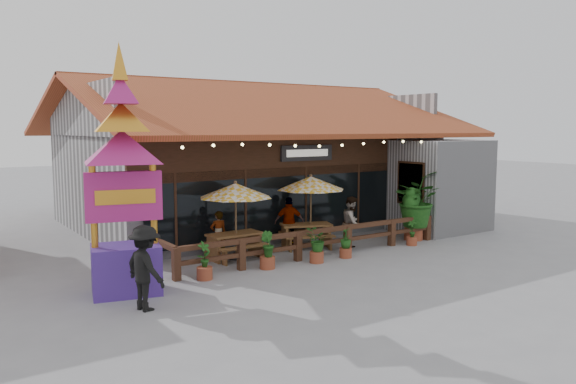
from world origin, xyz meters
TOP-DOWN VIEW (x-y plane):
  - ground at (0.00, 0.00)m, footprint 100.00×100.00m
  - restaurant_building at (0.26, 6.61)m, footprint 15.50×14.73m
  - patio_railing at (-2.25, -0.27)m, footprint 10.00×2.60m
  - umbrella_left at (-3.96, 0.79)m, footprint 2.43×2.43m
  - umbrella_right at (-0.92, 0.98)m, footprint 3.11×3.11m
  - picnic_table_left at (-3.97, 0.87)m, footprint 1.73×1.50m
  - picnic_table_right at (-1.13, 0.96)m, footprint 2.13×1.99m
  - thai_sign_tower at (-7.99, -0.89)m, footprint 2.92×2.92m
  - tropical_plant at (2.90, -0.21)m, footprint 2.30×2.38m
  - diner_a at (-4.31, 1.30)m, footprint 0.56×0.38m
  - diner_b at (0.02, -0.10)m, footprint 1.10×1.05m
  - diner_c at (-1.52, 1.40)m, footprint 1.09×0.84m
  - pedestrian at (-8.04, -2.40)m, footprint 0.98×1.38m
  - planter_a at (-5.83, -0.83)m, footprint 0.43×0.43m
  - planter_b at (-3.79, -0.78)m, footprint 0.45×0.48m
  - planter_c at (-2.16, -1.01)m, footprint 0.78×0.73m
  - planter_d at (-1.01, -1.00)m, footprint 0.50×0.50m
  - planter_e at (2.13, -0.85)m, footprint 0.37×0.37m

SIDE VIEW (x-z plane):
  - ground at x=0.00m, z-range 0.00..0.00m
  - planter_e at x=2.13m, z-range -0.07..0.83m
  - planter_a at x=-5.83m, z-range -0.08..0.97m
  - planter_d at x=-1.01m, z-range -0.02..0.94m
  - planter_b at x=-3.79m, z-range -0.05..1.05m
  - picnic_table_left at x=-3.97m, z-range 0.14..0.96m
  - picnic_table_right at x=-1.13m, z-range 0.14..0.96m
  - planter_c at x=-2.16m, z-range 0.07..1.12m
  - patio_railing at x=-2.25m, z-range 0.15..1.07m
  - diner_a at x=-4.31m, z-range 0.00..1.49m
  - diner_c at x=-1.52m, z-range 0.00..1.72m
  - diner_b at x=0.02m, z-range 0.00..1.79m
  - pedestrian at x=-8.04m, z-range 0.00..1.93m
  - tropical_plant at x=2.90m, z-range 0.18..2.69m
  - umbrella_left at x=-3.96m, z-range 0.92..3.38m
  - umbrella_right at x=-0.92m, z-range 0.94..3.46m
  - restaurant_building at x=0.26m, z-range -0.84..5.25m
  - thai_sign_tower at x=-7.99m, z-range 0.19..6.77m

